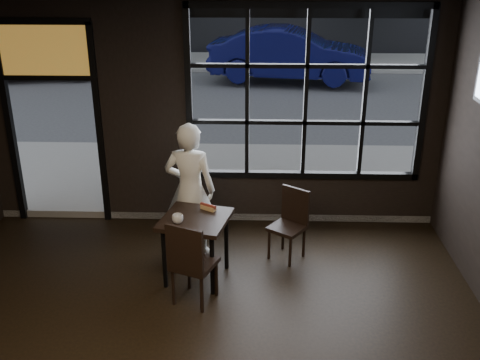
{
  "coord_description": "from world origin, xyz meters",
  "views": [
    {
      "loc": [
        0.59,
        -3.55,
        3.54
      ],
      "look_at": [
        0.4,
        2.2,
        1.15
      ],
      "focal_mm": 42.0,
      "sensor_mm": 36.0,
      "label": 1
    }
  ],
  "objects_px": {
    "navy_car": "(290,54)",
    "chair_near": "(194,261)",
    "cafe_table": "(196,248)",
    "man": "(190,190)"
  },
  "relations": [
    {
      "from": "cafe_table",
      "to": "navy_car",
      "type": "distance_m",
      "value": 10.17
    },
    {
      "from": "cafe_table",
      "to": "chair_near",
      "type": "height_order",
      "value": "chair_near"
    },
    {
      "from": "cafe_table",
      "to": "man",
      "type": "xyz_separation_m",
      "value": [
        -0.12,
        0.6,
        0.45
      ]
    },
    {
      "from": "cafe_table",
      "to": "chair_near",
      "type": "bearing_deg",
      "value": -73.36
    },
    {
      "from": "chair_near",
      "to": "man",
      "type": "xyz_separation_m",
      "value": [
        -0.15,
        1.05,
        0.36
      ]
    },
    {
      "from": "chair_near",
      "to": "navy_car",
      "type": "bearing_deg",
      "value": -75.78
    },
    {
      "from": "chair_near",
      "to": "navy_car",
      "type": "relative_size",
      "value": 0.22
    },
    {
      "from": "navy_car",
      "to": "chair_near",
      "type": "bearing_deg",
      "value": 179.87
    },
    {
      "from": "man",
      "to": "navy_car",
      "type": "xyz_separation_m",
      "value": [
        1.66,
        9.45,
        -0.02
      ]
    },
    {
      "from": "chair_near",
      "to": "cafe_table",
      "type": "bearing_deg",
      "value": -63.75
    }
  ]
}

